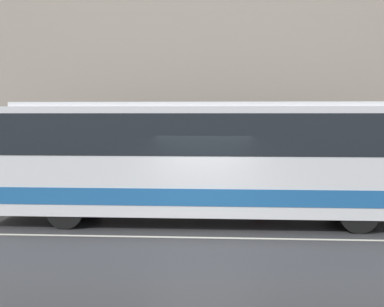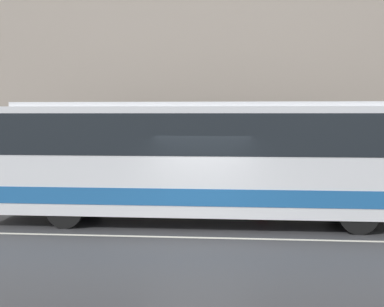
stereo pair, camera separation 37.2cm
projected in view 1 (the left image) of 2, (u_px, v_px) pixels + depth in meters
The scene contains 6 objects.
ground_plane at pixel (202, 238), 13.23m from camera, with size 60.00×60.00×0.00m, color #38383A.
sidewalk at pixel (210, 201), 18.38m from camera, with size 60.00×2.37×0.13m.
building_facade at pixel (211, 13), 19.22m from camera, with size 60.00×0.35×13.81m.
lane_stripe at pixel (202, 238), 13.23m from camera, with size 54.00×0.14×0.01m.
transit_bus at pixel (197, 155), 15.02m from camera, with size 11.70×2.58×3.38m.
pedestrian_waiting at pixel (260, 176), 18.21m from camera, with size 0.36×0.36×1.76m.
Camera 1 is at (0.65, -13.02, 3.05)m, focal length 50.00 mm.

